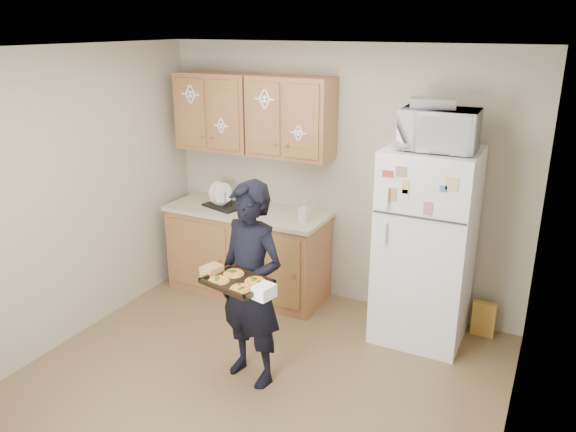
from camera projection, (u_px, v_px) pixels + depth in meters
The scene contains 23 objects.
floor at pixel (247, 392), 4.26m from camera, with size 3.60×3.60×0.00m, color brown.
ceiling at pixel (237, 50), 3.44m from camera, with size 3.60×3.60×0.00m, color silver.
wall_back at pixel (339, 178), 5.37m from camera, with size 3.60×0.04×2.50m, color #AAA08A.
wall_front at pixel (18, 380), 2.33m from camera, with size 3.60×0.04×2.50m, color #AAA08A.
wall_left at pixel (55, 203), 4.62m from camera, with size 0.04×3.60×2.50m, color #AAA08A.
wall_right at pixel (523, 293), 3.09m from camera, with size 0.04×3.60×2.50m, color #AAA08A.
refrigerator at pixel (426, 246), 4.79m from camera, with size 0.75×0.70×1.70m, color white.
base_cabinet at pixel (248, 253), 5.73m from camera, with size 1.60×0.60×0.86m, color brown.
countertop at pixel (247, 211), 5.58m from camera, with size 1.64×0.64×0.04m, color #B9B18E.
upper_cab_left at pixel (217, 112), 5.56m from camera, with size 0.80×0.33×0.75m, color brown.
upper_cab_right at pixel (291, 117), 5.21m from camera, with size 0.80×0.33×0.75m, color brown.
cereal_box at pixel (483, 319), 5.00m from camera, with size 0.20×0.07×0.32m, color #E0C84F.
person at pixel (251, 285), 4.19m from camera, with size 0.58×0.38×1.60m, color black.
baking_tray at pixel (237, 283), 3.87m from camera, with size 0.44×0.32×0.04m, color black.
pizza_front_left at pixel (219, 280), 3.87m from camera, with size 0.15×0.15×0.02m, color orange.
pizza_front_right at pixel (240, 288), 3.75m from camera, with size 0.15×0.15×0.02m, color orange.
pizza_back_left at pixel (234, 273), 3.98m from camera, with size 0.15×0.15×0.02m, color orange.
pizza_back_right at pixel (255, 281), 3.85m from camera, with size 0.15×0.15×0.02m, color orange.
microwave at pixel (439, 130), 4.40m from camera, with size 0.59×0.40×0.33m, color white.
foil_pan at pixel (433, 103), 4.39m from camera, with size 0.35×0.24×0.07m, color #BCBCC3.
dish_rack at pixel (225, 199), 5.64m from camera, with size 0.40×0.30×0.16m, color black.
bowl at pixel (221, 202), 5.68m from camera, with size 0.20×0.20×0.05m, color white.
soap_bottle at pixel (304, 211), 5.22m from camera, with size 0.09×0.09×0.19m, color white.
Camera 1 is at (1.89, -3.07, 2.65)m, focal length 35.00 mm.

